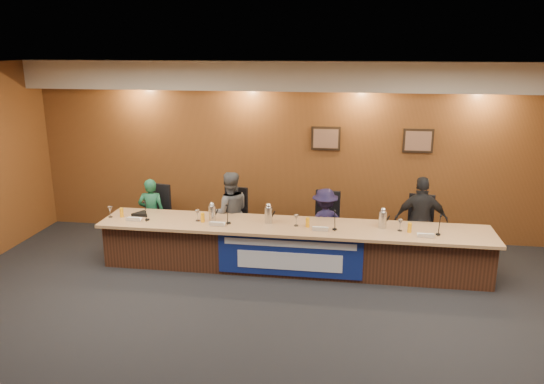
{
  "coord_description": "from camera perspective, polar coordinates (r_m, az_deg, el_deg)",
  "views": [
    {
      "loc": [
        0.87,
        -5.42,
        3.46
      ],
      "look_at": [
        -0.35,
        2.54,
        1.22
      ],
      "focal_mm": 35.0,
      "sensor_mm": 36.0,
      "label": 1
    }
  ],
  "objects": [
    {
      "name": "microphone_d",
      "position": [
        8.22,
        17.43,
        -4.37
      ],
      "size": [
        0.07,
        0.07,
        0.02
      ],
      "primitive_type": "cylinder",
      "color": "black",
      "rests_on": "dais_top"
    },
    {
      "name": "microphone_c",
      "position": [
        8.11,
        6.75,
        -4.0
      ],
      "size": [
        0.07,
        0.07,
        0.02
      ],
      "primitive_type": "cylinder",
      "color": "black",
      "rests_on": "dais_top"
    },
    {
      "name": "nameplate_a",
      "position": [
        8.7,
        -14.72,
        -2.81
      ],
      "size": [
        0.24,
        0.08,
        0.1
      ],
      "primitive_type": "cube",
      "rotation": [
        0.31,
        0.0,
        0.0
      ],
      "color": "white",
      "rests_on": "dais_top"
    },
    {
      "name": "nameplate_c",
      "position": [
        8.01,
        5.2,
        -3.95
      ],
      "size": [
        0.24,
        0.08,
        0.1
      ],
      "primitive_type": "cube",
      "rotation": [
        0.31,
        0.0,
        0.0
      ],
      "color": "white",
      "rests_on": "dais_top"
    },
    {
      "name": "office_chair_a",
      "position": [
        9.62,
        -12.55,
        -2.88
      ],
      "size": [
        0.58,
        0.58,
        0.08
      ],
      "primitive_type": "cube",
      "rotation": [
        0.0,
        0.0,
        -0.23
      ],
      "color": "black",
      "rests_on": "floor"
    },
    {
      "name": "nameplate_d",
      "position": [
        8.02,
        16.27,
        -4.49
      ],
      "size": [
        0.24,
        0.08,
        0.1
      ],
      "primitive_type": "cube",
      "rotation": [
        0.31,
        0.0,
        0.0
      ],
      "color": "white",
      "rests_on": "dais_top"
    },
    {
      "name": "speakerphone",
      "position": [
        8.98,
        -13.91,
        -2.31
      ],
      "size": [
        0.32,
        0.32,
        0.05
      ],
      "primitive_type": "cylinder",
      "color": "black",
      "rests_on": "dais_top"
    },
    {
      "name": "panelist_b",
      "position": [
        9.05,
        -4.55,
        -2.2
      ],
      "size": [
        0.83,
        0.73,
        1.41
      ],
      "primitive_type": "imported",
      "rotation": [
        0.0,
        0.0,
        3.48
      ],
      "color": "#4F5154",
      "rests_on": "floor"
    },
    {
      "name": "banner_text_upper",
      "position": [
        7.98,
        1.9,
        -5.61
      ],
      "size": [
        2.0,
        0.01,
        0.1
      ],
      "primitive_type": "cube",
      "color": "silver",
      "rests_on": "banner"
    },
    {
      "name": "juice_glass_d",
      "position": [
        8.19,
        14.58,
        -3.74
      ],
      "size": [
        0.06,
        0.06,
        0.15
      ],
      "primitive_type": "cylinder",
      "color": "#FEA60E",
      "rests_on": "dais_top"
    },
    {
      "name": "dais_body",
      "position": [
        8.46,
        2.23,
        -6.03
      ],
      "size": [
        6.0,
        0.8,
        0.7
      ],
      "primitive_type": "cube",
      "color": "#402214",
      "rests_on": "floor"
    },
    {
      "name": "banner",
      "position": [
        8.07,
        1.89,
        -6.9
      ],
      "size": [
        2.2,
        0.02,
        0.65
      ],
      "primitive_type": "cube",
      "color": "navy",
      "rests_on": "dais_body"
    },
    {
      "name": "banner_text_lower",
      "position": [
        8.09,
        1.88,
        -7.46
      ],
      "size": [
        1.6,
        0.01,
        0.28
      ],
      "primitive_type": "cube",
      "color": "silver",
      "rests_on": "banner"
    },
    {
      "name": "ceiling",
      "position": [
        5.49,
        -0.39,
        12.83
      ],
      "size": [
        10.0,
        8.0,
        0.04
      ],
      "primitive_type": "cube",
      "color": "silver",
      "rests_on": "wall_back"
    },
    {
      "name": "office_chair_c",
      "position": [
        9.0,
        5.69,
        -3.86
      ],
      "size": [
        0.54,
        0.54,
        0.08
      ],
      "primitive_type": "cube",
      "rotation": [
        0.0,
        0.0,
        -0.14
      ],
      "color": "black",
      "rests_on": "floor"
    },
    {
      "name": "juice_glass_c",
      "position": [
        8.17,
        3.85,
        -3.29
      ],
      "size": [
        0.06,
        0.06,
        0.15
      ],
      "primitive_type": "cylinder",
      "color": "#FEA60E",
      "rests_on": "dais_top"
    },
    {
      "name": "wall_photo_right",
      "position": [
        9.59,
        15.44,
        5.33
      ],
      "size": [
        0.52,
        0.04,
        0.42
      ],
      "primitive_type": "cube",
      "color": "black",
      "rests_on": "wall_back"
    },
    {
      "name": "office_chair_d",
      "position": [
        9.06,
        15.55,
        -4.23
      ],
      "size": [
        0.55,
        0.55,
        0.08
      ],
      "primitive_type": "cube",
      "rotation": [
        0.0,
        0.0,
        -0.16
      ],
      "color": "black",
      "rests_on": "floor"
    },
    {
      "name": "juice_glass_b",
      "position": [
        8.45,
        -7.47,
        -2.75
      ],
      "size": [
        0.06,
        0.06,
        0.15
      ],
      "primitive_type": "cylinder",
      "color": "#FEA60E",
      "rests_on": "dais_top"
    },
    {
      "name": "wall_photo_left",
      "position": [
        9.54,
        5.81,
        5.76
      ],
      "size": [
        0.52,
        0.04,
        0.42
      ],
      "primitive_type": "cube",
      "color": "black",
      "rests_on": "wall_back"
    },
    {
      "name": "water_glass_d",
      "position": [
        8.22,
        13.62,
        -3.49
      ],
      "size": [
        0.08,
        0.08,
        0.18
      ],
      "primitive_type": "cylinder",
      "color": "silver",
      "rests_on": "dais_top"
    },
    {
      "name": "microphone_a",
      "position": [
        8.72,
        -13.26,
        -2.91
      ],
      "size": [
        0.07,
        0.07,
        0.02
      ],
      "primitive_type": "cylinder",
      "color": "black",
      "rests_on": "dais_top"
    },
    {
      "name": "panelist_d",
      "position": [
        8.89,
        15.73,
        -2.97
      ],
      "size": [
        0.85,
        0.36,
        1.45
      ],
      "primitive_type": "imported",
      "rotation": [
        0.0,
        0.0,
        3.14
      ],
      "color": "black",
      "rests_on": "floor"
    },
    {
      "name": "wall_back",
      "position": [
        9.64,
        3.4,
        4.4
      ],
      "size": [
        10.0,
        0.04,
        3.2
      ],
      "primitive_type": "cube",
      "color": "brown",
      "rests_on": "floor"
    },
    {
      "name": "juice_glass_a",
      "position": [
        8.97,
        -15.87,
        -2.14
      ],
      "size": [
        0.06,
        0.06,
        0.15
      ],
      "primitive_type": "cylinder",
      "color": "#FEA60E",
      "rests_on": "dais_top"
    },
    {
      "name": "water_glass_b",
      "position": [
        8.52,
        -8.0,
        -2.52
      ],
      "size": [
        0.08,
        0.08,
        0.18
      ],
      "primitive_type": "cylinder",
      "color": "silver",
      "rests_on": "dais_top"
    },
    {
      "name": "nameplate_b",
      "position": [
        8.24,
        -5.98,
        -3.42
      ],
      "size": [
        0.24,
        0.08,
        0.1
      ],
      "primitive_type": "cube",
      "rotation": [
        0.31,
        0.0,
        0.0
      ],
      "color": "white",
      "rests_on": "dais_top"
    },
    {
      "name": "carafe_mid",
      "position": [
        8.33,
        -0.37,
        -2.5
      ],
      "size": [
        0.12,
        0.12,
        0.26
      ],
      "primitive_type": "cylinder",
      "color": "silver",
      "rests_on": "dais_top"
    },
    {
      "name": "water_glass_a",
      "position": [
        9.01,
        -17.02,
        -2.06
      ],
      "size": [
        0.08,
        0.08,
        0.18
      ],
      "primitive_type": "cylinder",
      "color": "silver",
      "rests_on": "dais_top"
    },
    {
      "name": "panelist_a",
      "position": [
        9.49,
        -12.82,
        -2.25
      ],
      "size": [
        0.5,
        0.37,
        1.24
      ],
      "primitive_type": "imported",
      "rotation": [
        0.0,
        0.0,
        3.32
      ],
      "color": "#185436",
      "rests_on": "floor"
    },
    {
      "name": "carafe_left",
      "position": [
        8.48,
        -6.45,
        -2.29
      ],
      "size": [
        0.11,
        0.11,
        0.25
      ],
      "primitive_type": "cylinder",
      "color": "silver",
      "rests_on": "dais_top"
    },
    {
      "name": "floor",
      "position": [
        6.49,
        -0.34,
        -16.68
      ],
      "size": [
        10.0,
        10.0,
        0.0
      ],
      "primitive_type": "plane",
      "color": "black",
      "rests_on": "ground"
    },
    {
      "name": "soffit",
      "position": [
        9.22,
        3.39,
        12.36
      ],
      "size": [
        10.0,
        0.5,
        0.5
      ],
      "primitive_type": "cube",
      "color": "beige",
      "rests_on": "wall_back"
    },
    {
      "name": "microphone_b",
      "position": [
        8.36,
        -4.7,
        -3.34
      ],
      "size": [
        0.07,
        0.07,
        0.02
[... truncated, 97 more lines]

